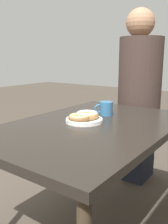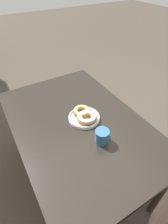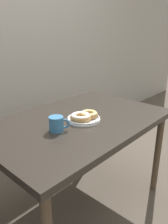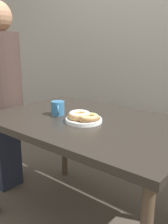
{
  "view_description": "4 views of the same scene",
  "coord_description": "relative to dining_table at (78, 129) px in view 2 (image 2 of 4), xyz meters",
  "views": [
    {
      "loc": [
        1.13,
        0.88,
        1.08
      ],
      "look_at": [
        0.0,
        0.06,
        0.77
      ],
      "focal_mm": 40.0,
      "sensor_mm": 36.0,
      "label": 1
    },
    {
      "loc": [
        -0.76,
        0.51,
        1.55
      ],
      "look_at": [
        0.0,
        0.06,
        0.77
      ],
      "focal_mm": 28.0,
      "sensor_mm": 36.0,
      "label": 2
    },
    {
      "loc": [
        -0.98,
        -0.83,
        1.25
      ],
      "look_at": [
        0.0,
        0.06,
        0.77
      ],
      "focal_mm": 35.0,
      "sensor_mm": 36.0,
      "label": 3
    },
    {
      "loc": [
        0.89,
        -1.01,
        1.15
      ],
      "look_at": [
        0.0,
        0.06,
        0.77
      ],
      "focal_mm": 40.0,
      "sensor_mm": 36.0,
      "label": 4
    }
  ],
  "objects": [
    {
      "name": "ground_plane",
      "position": [
        0.0,
        -0.12,
        -0.64
      ],
      "size": [
        14.0,
        14.0,
        0.0
      ],
      "primitive_type": "plane",
      "color": "#4C4238"
    },
    {
      "name": "dining_table",
      "position": [
        0.0,
        0.0,
        0.0
      ],
      "size": [
        1.24,
        0.82,
        0.71
      ],
      "color": "#28231E",
      "rests_on": "ground_plane"
    },
    {
      "name": "donut_plate",
      "position": [
        0.0,
        -0.06,
        0.1
      ],
      "size": [
        0.22,
        0.22,
        0.06
      ],
      "color": "white",
      "rests_on": "dining_table"
    },
    {
      "name": "coffee_mug",
      "position": [
        -0.22,
        -0.04,
        0.12
      ],
      "size": [
        0.1,
        0.1,
        0.09
      ],
      "color": "teal",
      "rests_on": "dining_table"
    }
  ]
}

